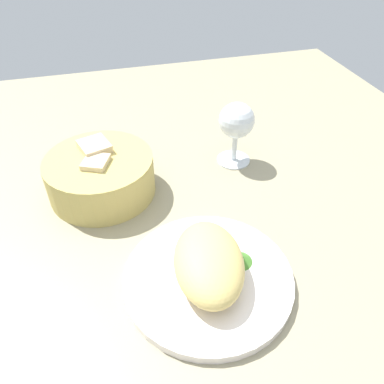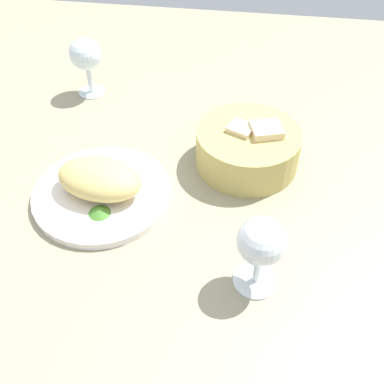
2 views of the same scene
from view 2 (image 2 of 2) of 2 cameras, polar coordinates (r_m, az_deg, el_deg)
ground_plane at (r=83.90cm, az=-3.38°, el=2.33°), size 140.00×140.00×2.00cm
plate at (r=79.06cm, az=-11.14°, el=-0.18°), size 23.46×23.46×1.40cm
omelette at (r=76.72cm, az=-11.48°, el=1.64°), size 15.81×11.56×5.47cm
lettuce_garnish at (r=74.50cm, az=-11.53°, el=-2.26°), size 3.61×3.61×1.29cm
bread_basket at (r=82.64cm, az=7.04°, el=5.57°), size 18.51×18.51×8.47cm
wine_glass_near at (r=61.12cm, az=8.61°, el=-6.57°), size 6.70×6.70×12.33cm
wine_glass_far at (r=101.68cm, az=-13.13°, el=16.14°), size 6.71×6.71×12.64cm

